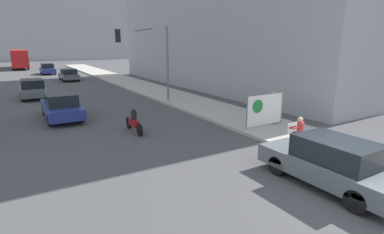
# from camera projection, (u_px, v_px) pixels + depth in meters

# --- Properties ---
(ground_plane) EXTENTS (160.00, 160.00, 0.00)m
(ground_plane) POSITION_uv_depth(u_px,v_px,m) (337.00, 196.00, 8.59)
(ground_plane) COLOR #444447
(sidewalk_curb) EXTENTS (3.63, 90.00, 0.16)m
(sidewalk_curb) POSITION_uv_depth(u_px,v_px,m) (184.00, 100.00, 22.74)
(sidewalk_curb) COLOR #A8A399
(sidewalk_curb) RESTS_ON ground_plane
(building_backdrop_right) EXTENTS (10.00, 32.00, 15.95)m
(building_backdrop_right) POSITION_uv_depth(u_px,v_px,m) (228.00, 5.00, 29.94)
(building_backdrop_right) COLOR #99999E
(building_backdrop_right) RESTS_ON ground_plane
(seated_protester) EXTENTS (0.99, 0.77, 1.21)m
(seated_protester) POSITION_uv_depth(u_px,v_px,m) (301.00, 131.00, 12.14)
(seated_protester) COLOR #474C56
(seated_protester) RESTS_ON sidewalk_curb
(jogger_on_sidewalk) EXTENTS (0.34, 0.34, 1.70)m
(jogger_on_sidewalk) POSITION_uv_depth(u_px,v_px,m) (274.00, 107.00, 15.56)
(jogger_on_sidewalk) COLOR #756651
(jogger_on_sidewalk) RESTS_ON sidewalk_curb
(protest_banner) EXTENTS (2.42, 0.06, 1.63)m
(protest_banner) POSITION_uv_depth(u_px,v_px,m) (265.00, 110.00, 14.97)
(protest_banner) COLOR slate
(protest_banner) RESTS_ON sidewalk_curb
(traffic_light_pole) EXTENTS (3.70, 3.47, 5.31)m
(traffic_light_pole) POSITION_uv_depth(u_px,v_px,m) (149.00, 50.00, 20.64)
(traffic_light_pole) COLOR slate
(traffic_light_pole) RESTS_ON sidewalk_curb
(parked_car_curbside) EXTENTS (1.73, 4.36, 1.53)m
(parked_car_curbside) POSITION_uv_depth(u_px,v_px,m) (331.00, 163.00, 9.01)
(parked_car_curbside) COLOR #565B60
(parked_car_curbside) RESTS_ON ground_plane
(car_on_road_nearest) EXTENTS (1.81, 4.79, 1.51)m
(car_on_road_nearest) POSITION_uv_depth(u_px,v_px,m) (61.00, 106.00, 17.31)
(car_on_road_nearest) COLOR navy
(car_on_road_nearest) RESTS_ON ground_plane
(car_on_road_midblock) EXTENTS (1.84, 4.17, 1.51)m
(car_on_road_midblock) POSITION_uv_depth(u_px,v_px,m) (33.00, 89.00, 23.85)
(car_on_road_midblock) COLOR #565B60
(car_on_road_midblock) RESTS_ON ground_plane
(car_on_road_distant) EXTENTS (1.83, 4.16, 1.37)m
(car_on_road_distant) POSITION_uv_depth(u_px,v_px,m) (69.00, 75.00, 35.24)
(car_on_road_distant) COLOR #565B60
(car_on_road_distant) RESTS_ON ground_plane
(car_on_road_far_lane) EXTENTS (1.74, 4.69, 1.52)m
(car_on_road_far_lane) POSITION_uv_depth(u_px,v_px,m) (47.00, 69.00, 42.61)
(car_on_road_far_lane) COLOR navy
(car_on_road_far_lane) RESTS_ON ground_plane
(city_bus_on_road) EXTENTS (2.47, 11.31, 3.16)m
(city_bus_on_road) POSITION_uv_depth(u_px,v_px,m) (19.00, 58.00, 52.02)
(city_bus_on_road) COLOR red
(city_bus_on_road) RESTS_ON ground_plane
(motorcycle_on_road) EXTENTS (0.28, 2.13, 1.18)m
(motorcycle_on_road) POSITION_uv_depth(u_px,v_px,m) (134.00, 122.00, 14.66)
(motorcycle_on_road) COLOR maroon
(motorcycle_on_road) RESTS_ON ground_plane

